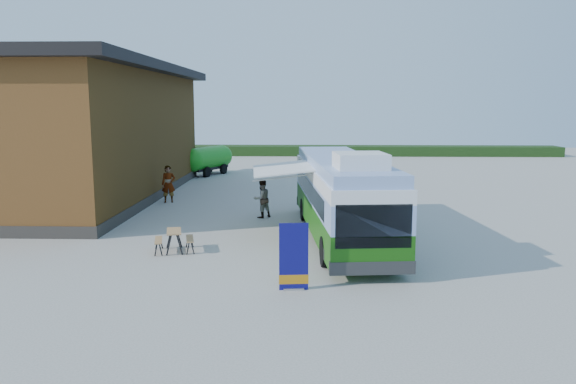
{
  "coord_description": "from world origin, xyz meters",
  "views": [
    {
      "loc": [
        1.74,
        -21.24,
        5.19
      ],
      "look_at": [
        0.93,
        3.32,
        1.4
      ],
      "focal_mm": 35.0,
      "sensor_mm": 36.0,
      "label": 1
    }
  ],
  "objects_px": {
    "banner": "(294,263)",
    "picnic_table": "(174,236)",
    "person_a": "(168,184)",
    "slurry_tanker": "(208,159)",
    "person_b": "(262,199)",
    "bus": "(341,194)"
  },
  "relations": [
    {
      "from": "bus",
      "to": "person_a",
      "type": "bearing_deg",
      "value": 132.24
    },
    {
      "from": "picnic_table",
      "to": "person_b",
      "type": "height_order",
      "value": "person_b"
    },
    {
      "from": "picnic_table",
      "to": "banner",
      "type": "bearing_deg",
      "value": -56.5
    },
    {
      "from": "banner",
      "to": "slurry_tanker",
      "type": "xyz_separation_m",
      "value": [
        -7.1,
        26.56,
        0.43
      ]
    },
    {
      "from": "person_b",
      "to": "bus",
      "type": "bearing_deg",
      "value": 93.44
    },
    {
      "from": "picnic_table",
      "to": "slurry_tanker",
      "type": "relative_size",
      "value": 0.3
    },
    {
      "from": "banner",
      "to": "person_b",
      "type": "height_order",
      "value": "banner"
    },
    {
      "from": "person_a",
      "to": "slurry_tanker",
      "type": "relative_size",
      "value": 0.37
    },
    {
      "from": "bus",
      "to": "banner",
      "type": "relative_size",
      "value": 6.27
    },
    {
      "from": "person_a",
      "to": "picnic_table",
      "type": "bearing_deg",
      "value": -87.13
    },
    {
      "from": "banner",
      "to": "slurry_tanker",
      "type": "relative_size",
      "value": 0.36
    },
    {
      "from": "banner",
      "to": "person_a",
      "type": "bearing_deg",
      "value": 110.68
    },
    {
      "from": "banner",
      "to": "picnic_table",
      "type": "bearing_deg",
      "value": 131.33
    },
    {
      "from": "bus",
      "to": "person_a",
      "type": "distance_m",
      "value": 11.92
    },
    {
      "from": "person_a",
      "to": "person_b",
      "type": "bearing_deg",
      "value": -48.58
    },
    {
      "from": "picnic_table",
      "to": "person_a",
      "type": "xyz_separation_m",
      "value": [
        -2.71,
        10.29,
        0.43
      ]
    },
    {
      "from": "picnic_table",
      "to": "person_a",
      "type": "relative_size",
      "value": 0.79
    },
    {
      "from": "person_a",
      "to": "person_b",
      "type": "height_order",
      "value": "person_a"
    },
    {
      "from": "slurry_tanker",
      "to": "picnic_table",
      "type": "bearing_deg",
      "value": -59.3
    },
    {
      "from": "person_b",
      "to": "person_a",
      "type": "bearing_deg",
      "value": -74.06
    },
    {
      "from": "picnic_table",
      "to": "person_b",
      "type": "relative_size",
      "value": 0.9
    },
    {
      "from": "bus",
      "to": "picnic_table",
      "type": "bearing_deg",
      "value": -164.93
    }
  ]
}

